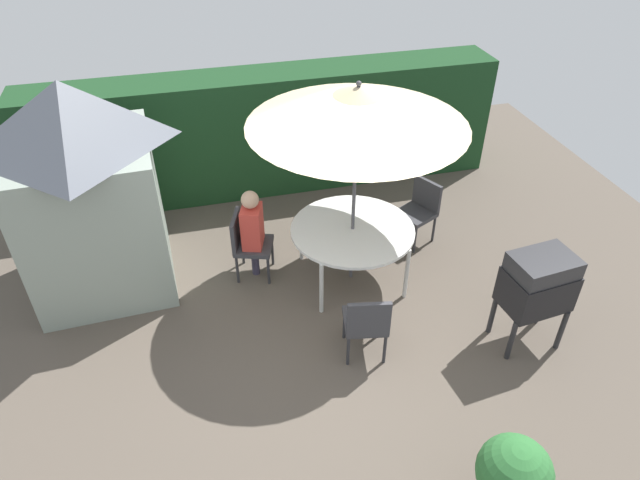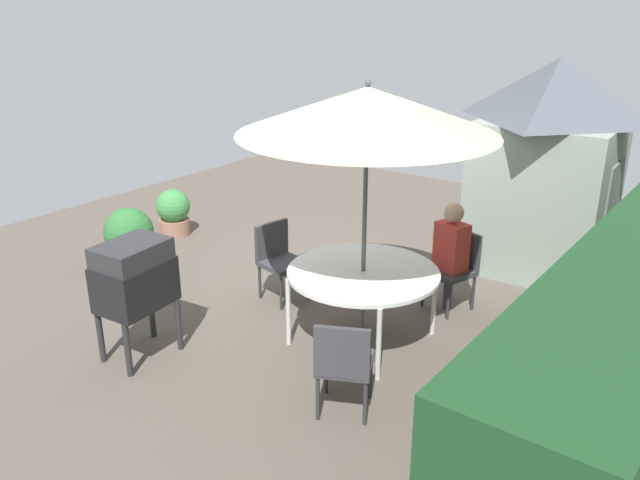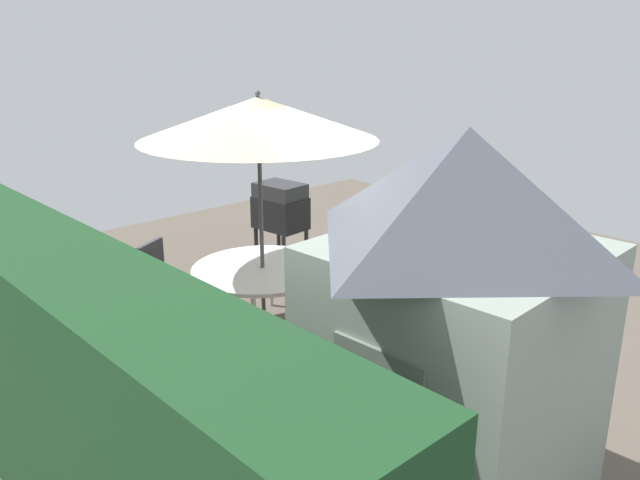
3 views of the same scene
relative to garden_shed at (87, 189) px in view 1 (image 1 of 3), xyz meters
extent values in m
plane|color=brown|center=(2.46, -1.64, -1.37)|extent=(11.00, 11.00, 0.00)
cube|color=#193D1E|center=(2.46, 1.86, -0.43)|extent=(7.15, 0.81, 1.87)
cube|color=gray|center=(0.00, 0.00, -0.40)|extent=(1.65, 1.68, 1.93)
pyramid|color=#4C515B|center=(0.00, 0.00, 0.94)|extent=(1.74, 1.78, 0.75)
cube|color=slate|center=(-0.04, 0.81, -0.62)|extent=(0.66, 0.06, 1.51)
cylinder|color=white|center=(3.04, -0.75, -0.61)|extent=(1.54, 1.54, 0.04)
cylinder|color=beige|center=(2.50, -1.29, -1.00)|extent=(0.05, 0.05, 0.74)
cylinder|color=beige|center=(3.58, -1.29, -1.00)|extent=(0.05, 0.05, 0.74)
cylinder|color=beige|center=(2.50, -0.21, -1.00)|extent=(0.05, 0.05, 0.74)
cylinder|color=beige|center=(3.58, -0.21, -1.00)|extent=(0.05, 0.05, 0.74)
cylinder|color=#4C4C51|center=(3.04, -0.75, -0.07)|extent=(0.04, 0.04, 2.60)
cone|color=beige|center=(3.04, -0.75, 1.01)|extent=(2.46, 2.46, 0.43)
sphere|color=#4C4C51|center=(3.04, -0.75, 1.26)|extent=(0.06, 0.06, 0.06)
cube|color=black|center=(4.62, -2.32, -0.59)|extent=(0.75, 0.57, 0.45)
cube|color=#2B2B2E|center=(4.62, -2.32, -0.27)|extent=(0.71, 0.54, 0.20)
cylinder|color=#262628|center=(4.31, -2.53, -1.09)|extent=(0.06, 0.06, 0.55)
cylinder|color=#262628|center=(4.93, -2.53, -1.09)|extent=(0.06, 0.06, 0.55)
cylinder|color=#262628|center=(4.31, -2.11, -1.09)|extent=(0.06, 0.06, 0.55)
cylinder|color=#262628|center=(4.93, -2.11, -1.09)|extent=(0.06, 0.06, 0.55)
cube|color=#38383D|center=(1.84, -0.37, -0.92)|extent=(0.58, 0.58, 0.06)
cube|color=#38383D|center=(1.64, -0.31, -0.69)|extent=(0.19, 0.45, 0.45)
cylinder|color=#2C2C30|center=(1.71, -0.12, -1.14)|extent=(0.04, 0.04, 0.45)
cylinder|color=#2C2C30|center=(1.59, -0.50, -1.14)|extent=(0.04, 0.04, 0.45)
cylinder|color=#2C2C30|center=(2.10, -0.24, -1.14)|extent=(0.04, 0.04, 0.45)
cylinder|color=#2C2C30|center=(1.97, -0.62, -1.14)|extent=(0.04, 0.04, 0.45)
cube|color=#38383D|center=(2.80, -2.01, -0.92)|extent=(0.54, 0.54, 0.06)
cube|color=#38383D|center=(2.76, -2.22, -0.69)|extent=(0.46, 0.13, 0.45)
cylinder|color=#2C2C30|center=(2.57, -2.17, -1.14)|extent=(0.04, 0.04, 0.45)
cylinder|color=#2C2C30|center=(2.96, -2.25, -1.14)|extent=(0.04, 0.04, 0.45)
cylinder|color=#2C2C30|center=(2.64, -1.78, -1.14)|extent=(0.04, 0.04, 0.45)
cylinder|color=#2C2C30|center=(3.03, -1.85, -1.14)|extent=(0.04, 0.04, 0.45)
cube|color=#38383D|center=(4.12, -0.21, -0.92)|extent=(0.62, 0.62, 0.06)
cube|color=#38383D|center=(4.31, -0.11, -0.69)|extent=(0.25, 0.43, 0.45)
cylinder|color=#2C2C30|center=(4.39, -0.29, -1.14)|extent=(0.04, 0.04, 0.45)
cylinder|color=#2C2C30|center=(4.21, 0.06, -1.14)|extent=(0.04, 0.04, 0.45)
cylinder|color=#2C2C30|center=(4.04, -0.47, -1.14)|extent=(0.04, 0.04, 0.45)
cylinder|color=#2C2C30|center=(3.86, -0.12, -1.14)|extent=(0.04, 0.04, 0.45)
sphere|color=#2D6B33|center=(3.39, -4.07, -0.81)|extent=(0.62, 0.62, 0.62)
cube|color=#CC3D33|center=(1.84, -0.37, -0.61)|extent=(0.33, 0.40, 0.55)
sphere|color=tan|center=(1.84, -0.37, -0.22)|extent=(0.22, 0.22, 0.22)
cylinder|color=#383347|center=(1.84, -0.37, -1.13)|extent=(0.10, 0.10, 0.48)
camera|label=1|loc=(1.22, -6.14, 3.44)|focal=31.63mm
camera|label=2|loc=(7.99, 2.46, 2.00)|focal=35.96mm
camera|label=3|loc=(-2.25, 3.32, 1.86)|focal=36.69mm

